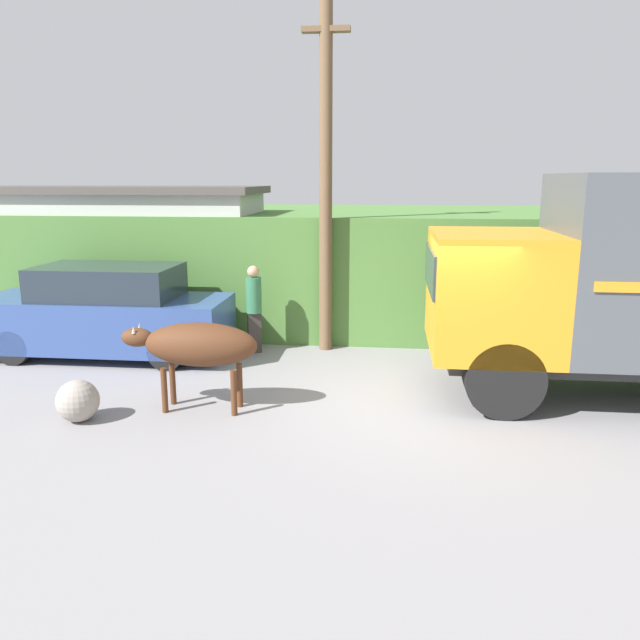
{
  "coord_description": "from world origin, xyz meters",
  "views": [
    {
      "loc": [
        -0.51,
        -9.21,
        3.39
      ],
      "look_at": [
        -1.55,
        0.03,
        1.28
      ],
      "focal_mm": 35.0,
      "sensor_mm": 36.0,
      "label": 1
    }
  ],
  "objects_px": {
    "utility_pole": "(326,170)",
    "pedestrian_on_hill": "(254,304)",
    "parked_suv": "(106,313)",
    "brown_cow": "(197,345)",
    "roadside_rock": "(78,401)"
  },
  "relations": [
    {
      "from": "utility_pole",
      "to": "pedestrian_on_hill",
      "type": "bearing_deg",
      "value": -163.55
    },
    {
      "from": "parked_suv",
      "to": "pedestrian_on_hill",
      "type": "height_order",
      "value": "parked_suv"
    },
    {
      "from": "brown_cow",
      "to": "pedestrian_on_hill",
      "type": "height_order",
      "value": "pedestrian_on_hill"
    },
    {
      "from": "roadside_rock",
      "to": "brown_cow",
      "type": "bearing_deg",
      "value": 22.14
    },
    {
      "from": "pedestrian_on_hill",
      "to": "roadside_rock",
      "type": "distance_m",
      "value": 4.28
    },
    {
      "from": "parked_suv",
      "to": "pedestrian_on_hill",
      "type": "xyz_separation_m",
      "value": [
        2.79,
        0.6,
        0.12
      ]
    },
    {
      "from": "pedestrian_on_hill",
      "to": "utility_pole",
      "type": "relative_size",
      "value": 0.25
    },
    {
      "from": "pedestrian_on_hill",
      "to": "brown_cow",
      "type": "bearing_deg",
      "value": 67.25
    },
    {
      "from": "roadside_rock",
      "to": "utility_pole",
      "type": "bearing_deg",
      "value": 53.88
    },
    {
      "from": "brown_cow",
      "to": "utility_pole",
      "type": "bearing_deg",
      "value": 73.24
    },
    {
      "from": "parked_suv",
      "to": "roadside_rock",
      "type": "xyz_separation_m",
      "value": [
        1.06,
        -3.25,
        -0.55
      ]
    },
    {
      "from": "parked_suv",
      "to": "roadside_rock",
      "type": "distance_m",
      "value": 3.46
    },
    {
      "from": "parked_suv",
      "to": "utility_pole",
      "type": "distance_m",
      "value": 5.06
    },
    {
      "from": "parked_suv",
      "to": "utility_pole",
      "type": "height_order",
      "value": "utility_pole"
    },
    {
      "from": "parked_suv",
      "to": "pedestrian_on_hill",
      "type": "distance_m",
      "value": 2.85
    }
  ]
}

